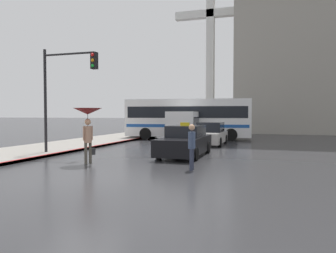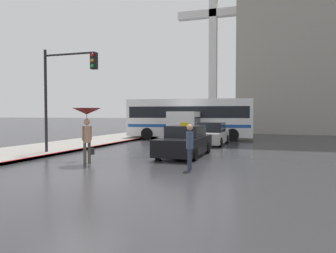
{
  "view_description": "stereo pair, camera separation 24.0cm",
  "coord_description": "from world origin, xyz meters",
  "px_view_note": "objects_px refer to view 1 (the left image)",
  "views": [
    {
      "loc": [
        5.74,
        -9.0,
        2.06
      ],
      "look_at": [
        0.51,
        7.55,
        1.4
      ],
      "focal_mm": 35.0,
      "sensor_mm": 36.0,
      "label": 1
    },
    {
      "loc": [
        5.97,
        -8.93,
        2.06
      ],
      "look_at": [
        0.51,
        7.55,
        1.4
      ],
      "focal_mm": 35.0,
      "sensor_mm": 36.0,
      "label": 2
    }
  ],
  "objects_px": {
    "taxi": "(185,142)",
    "monument_cross": "(210,39)",
    "sedan_red": "(210,135)",
    "ambulance_van": "(186,124)",
    "city_bus": "(188,117)",
    "pedestrian_man": "(192,143)",
    "pedestrian_with_umbrella": "(88,118)",
    "traffic_light": "(66,81)"
  },
  "relations": [
    {
      "from": "taxi",
      "to": "monument_cross",
      "type": "height_order",
      "value": "monument_cross"
    },
    {
      "from": "taxi",
      "to": "sedan_red",
      "type": "height_order",
      "value": "taxi"
    },
    {
      "from": "taxi",
      "to": "ambulance_van",
      "type": "distance_m",
      "value": 9.43
    },
    {
      "from": "city_bus",
      "to": "pedestrian_man",
      "type": "distance_m",
      "value": 14.81
    },
    {
      "from": "monument_cross",
      "to": "ambulance_van",
      "type": "bearing_deg",
      "value": -87.17
    },
    {
      "from": "pedestrian_with_umbrella",
      "to": "sedan_red",
      "type": "bearing_deg",
      "value": 5.93
    },
    {
      "from": "ambulance_van",
      "to": "pedestrian_with_umbrella",
      "type": "bearing_deg",
      "value": 81.99
    },
    {
      "from": "taxi",
      "to": "pedestrian_man",
      "type": "height_order",
      "value": "pedestrian_man"
    },
    {
      "from": "taxi",
      "to": "traffic_light",
      "type": "bearing_deg",
      "value": 16.4
    },
    {
      "from": "traffic_light",
      "to": "monument_cross",
      "type": "height_order",
      "value": "monument_cross"
    },
    {
      "from": "sedan_red",
      "to": "monument_cross",
      "type": "distance_m",
      "value": 20.6
    },
    {
      "from": "sedan_red",
      "to": "city_bus",
      "type": "xyz_separation_m",
      "value": [
        -2.58,
        4.15,
        1.13
      ]
    },
    {
      "from": "city_bus",
      "to": "pedestrian_man",
      "type": "bearing_deg",
      "value": 9.58
    },
    {
      "from": "ambulance_van",
      "to": "traffic_light",
      "type": "relative_size",
      "value": 1.04
    },
    {
      "from": "taxi",
      "to": "pedestrian_man",
      "type": "xyz_separation_m",
      "value": [
        1.26,
        -3.9,
        0.29
      ]
    },
    {
      "from": "city_bus",
      "to": "traffic_light",
      "type": "relative_size",
      "value": 1.92
    },
    {
      "from": "ambulance_van",
      "to": "sedan_red",
      "type": "bearing_deg",
      "value": 126.34
    },
    {
      "from": "pedestrian_man",
      "to": "monument_cross",
      "type": "bearing_deg",
      "value": -173.62
    },
    {
      "from": "ambulance_van",
      "to": "monument_cross",
      "type": "bearing_deg",
      "value": -91.22
    },
    {
      "from": "sedan_red",
      "to": "city_bus",
      "type": "distance_m",
      "value": 5.02
    },
    {
      "from": "city_bus",
      "to": "taxi",
      "type": "bearing_deg",
      "value": 8.32
    },
    {
      "from": "taxi",
      "to": "city_bus",
      "type": "relative_size",
      "value": 0.47
    },
    {
      "from": "taxi",
      "to": "sedan_red",
      "type": "xyz_separation_m",
      "value": [
        0.12,
        6.26,
        -0.01
      ]
    },
    {
      "from": "taxi",
      "to": "ambulance_van",
      "type": "relative_size",
      "value": 0.86
    },
    {
      "from": "sedan_red",
      "to": "taxi",
      "type": "bearing_deg",
      "value": 88.91
    },
    {
      "from": "sedan_red",
      "to": "ambulance_van",
      "type": "relative_size",
      "value": 0.8
    },
    {
      "from": "taxi",
      "to": "pedestrian_with_umbrella",
      "type": "xyz_separation_m",
      "value": [
        -3.21,
        -3.7,
        1.22
      ]
    },
    {
      "from": "sedan_red",
      "to": "ambulance_van",
      "type": "bearing_deg",
      "value": -49.61
    },
    {
      "from": "pedestrian_with_umbrella",
      "to": "monument_cross",
      "type": "relative_size",
      "value": 0.12
    },
    {
      "from": "city_bus",
      "to": "monument_cross",
      "type": "xyz_separation_m",
      "value": [
        -0.57,
        13.33,
        9.29
      ]
    },
    {
      "from": "sedan_red",
      "to": "ambulance_van",
      "type": "distance_m",
      "value": 3.81
    },
    {
      "from": "pedestrian_with_umbrella",
      "to": "pedestrian_man",
      "type": "relative_size",
      "value": 1.37
    },
    {
      "from": "pedestrian_man",
      "to": "monument_cross",
      "type": "relative_size",
      "value": 0.09
    },
    {
      "from": "city_bus",
      "to": "traffic_light",
      "type": "height_order",
      "value": "traffic_light"
    },
    {
      "from": "city_bus",
      "to": "pedestrian_man",
      "type": "height_order",
      "value": "city_bus"
    },
    {
      "from": "ambulance_van",
      "to": "monument_cross",
      "type": "height_order",
      "value": "monument_cross"
    },
    {
      "from": "taxi",
      "to": "traffic_light",
      "type": "xyz_separation_m",
      "value": [
        -5.67,
        -1.67,
        2.99
      ]
    },
    {
      "from": "traffic_light",
      "to": "monument_cross",
      "type": "relative_size",
      "value": 0.27
    },
    {
      "from": "city_bus",
      "to": "monument_cross",
      "type": "bearing_deg",
      "value": 177.46
    },
    {
      "from": "pedestrian_man",
      "to": "traffic_light",
      "type": "height_order",
      "value": "traffic_light"
    },
    {
      "from": "pedestrian_with_umbrella",
      "to": "pedestrian_man",
      "type": "bearing_deg",
      "value": -68.17
    },
    {
      "from": "pedestrian_with_umbrella",
      "to": "city_bus",
      "type": "bearing_deg",
      "value": 21.39
    }
  ]
}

